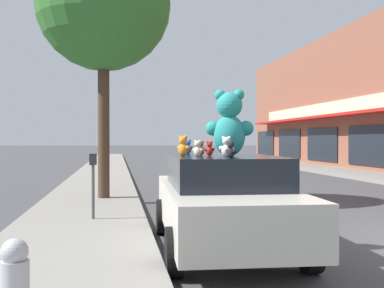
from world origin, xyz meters
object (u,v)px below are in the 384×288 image
Objects in this scene: teddy_bear_black at (231,150)px; parking_meter at (93,177)px; teddy_bear_blue at (188,147)px; teddy_bear_white at (226,147)px; plush_art_car at (224,200)px; teddy_bear_brown at (201,148)px; street_tree at (103,4)px; teddy_bear_cream at (198,149)px; teddy_bear_giant at (229,124)px; teddy_bear_orange at (183,146)px; teddy_bear_red at (209,149)px.

parking_meter is (-1.96, 3.25, -0.59)m from teddy_bear_black.
teddy_bear_blue is 1.55m from teddy_bear_white.
teddy_bear_black is 2.03m from teddy_bear_blue.
teddy_bear_brown reaches higher than plush_art_car.
street_tree reaches higher than teddy_bear_black.
street_tree is at bearing -39.74° from teddy_bear_cream.
teddy_bear_orange is (-0.72, -0.08, -0.34)m from teddy_bear_giant.
teddy_bear_blue is at bearing -56.27° from teddy_bear_cream.
teddy_bear_red is (-0.22, 0.00, 0.79)m from plush_art_car.
plush_art_car is at bearing 174.53° from teddy_bear_brown.
teddy_bear_cream is 0.42m from teddy_bear_white.
teddy_bear_cream is at bearing 44.11° from teddy_bear_giant.
teddy_bear_brown is at bearing -27.57° from teddy_bear_black.
teddy_bear_white is 3.47m from parking_meter.
teddy_bear_giant is 0.54m from teddy_bear_white.
teddy_bear_red is at bearing 2.55° from teddy_bear_giant.
teddy_bear_giant is at bearing -50.97° from teddy_bear_black.
teddy_bear_cream is 0.42m from teddy_bear_red.
parking_meter is (-2.08, 2.29, 0.20)m from plush_art_car.
street_tree is at bearing 111.36° from plush_art_car.
teddy_bear_giant is 0.80× the size of parking_meter.
teddy_bear_white reaches higher than teddy_bear_cream.
plush_art_car is 14.40× the size of teddy_bear_orange.
parking_meter is at bearing -38.37° from teddy_bear_white.
teddy_bear_cream is 0.50m from teddy_bear_brown.
street_tree is at bearing -56.35° from teddy_bear_brown.
plush_art_car is at bearing 169.50° from teddy_bear_red.
teddy_bear_giant is 0.59m from teddy_bear_brown.
teddy_bear_orange is 0.44m from teddy_bear_brown.
teddy_bear_blue is at bearing -62.06° from teddy_bear_white.
teddy_bear_brown is 0.03× the size of street_tree.
street_tree reaches higher than teddy_bear_cream.
parking_meter is at bearing -22.14° from teddy_bear_cream.
teddy_bear_brown reaches higher than teddy_bear_red.
teddy_bear_orange is 1.36× the size of teddy_bear_red.
teddy_bear_orange reaches higher than teddy_bear_blue.
teddy_bear_cream is at bearing 75.38° from teddy_bear_blue.
teddy_bear_black is 0.77× the size of teddy_bear_white.
street_tree is (-1.84, 6.68, 3.72)m from teddy_bear_black.
teddy_bear_cream is (0.19, -0.19, -0.03)m from teddy_bear_orange.
teddy_bear_white reaches higher than plush_art_car.
street_tree reaches higher than teddy_bear_brown.
teddy_bear_cream is (-0.34, 0.61, 0.01)m from teddy_bear_black.
teddy_bear_orange is 2.91m from parking_meter.
plush_art_car is 0.87m from teddy_bear_brown.
teddy_bear_brown is (-0.22, 1.10, 0.00)m from teddy_bear_black.
teddy_bear_cream is at bearing 45.17° from teddy_bear_red.
teddy_bear_giant is 4.26× the size of teddy_bear_brown.
teddy_bear_black is 0.97× the size of teddy_bear_brown.
parking_meter is at bearing -7.58° from teddy_bear_black.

